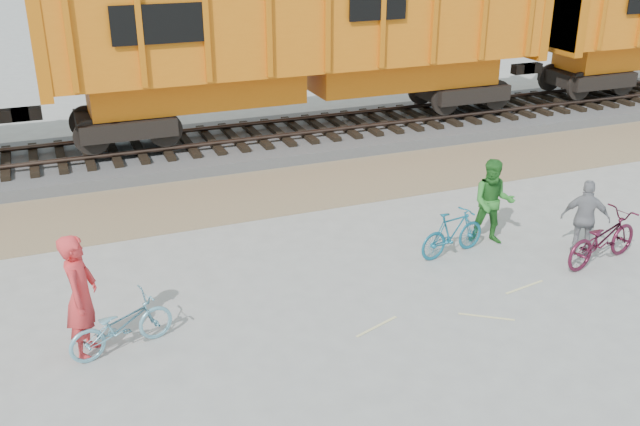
{
  "coord_description": "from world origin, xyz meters",
  "views": [
    {
      "loc": [
        -5.48,
        -9.54,
        6.11
      ],
      "look_at": [
        -1.06,
        1.5,
        1.08
      ],
      "focal_mm": 40.0,
      "sensor_mm": 36.0,
      "label": 1
    }
  ],
  "objects_px": {
    "person_man": "(493,202)",
    "hopper_car_center": "(305,36)",
    "bicycle_teal": "(453,233)",
    "person_solo": "(81,296)",
    "bicycle_maroon": "(602,239)",
    "bicycle_blue": "(121,325)",
    "person_woman": "(585,218)"
  },
  "relations": [
    {
      "from": "hopper_car_center",
      "to": "bicycle_maroon",
      "type": "height_order",
      "value": "hopper_car_center"
    },
    {
      "from": "person_man",
      "to": "bicycle_maroon",
      "type": "bearing_deg",
      "value": -17.45
    },
    {
      "from": "hopper_car_center",
      "to": "bicycle_blue",
      "type": "relative_size",
      "value": 8.64
    },
    {
      "from": "hopper_car_center",
      "to": "person_man",
      "type": "bearing_deg",
      "value": -82.86
    },
    {
      "from": "bicycle_maroon",
      "to": "person_man",
      "type": "relative_size",
      "value": 1.09
    },
    {
      "from": "hopper_car_center",
      "to": "bicycle_maroon",
      "type": "bearing_deg",
      "value": -75.59
    },
    {
      "from": "bicycle_blue",
      "to": "person_woman",
      "type": "bearing_deg",
      "value": -105.05
    },
    {
      "from": "person_man",
      "to": "hopper_car_center",
      "type": "bearing_deg",
      "value": 126.86
    },
    {
      "from": "person_solo",
      "to": "person_woman",
      "type": "xyz_separation_m",
      "value": [
        9.14,
        -0.06,
        -0.21
      ]
    },
    {
      "from": "bicycle_maroon",
      "to": "person_man",
      "type": "bearing_deg",
      "value": 30.85
    },
    {
      "from": "bicycle_teal",
      "to": "person_solo",
      "type": "relative_size",
      "value": 0.78
    },
    {
      "from": "person_woman",
      "to": "person_man",
      "type": "bearing_deg",
      "value": -2.17
    },
    {
      "from": "hopper_car_center",
      "to": "person_woman",
      "type": "xyz_separation_m",
      "value": [
        2.29,
        -8.91,
        -2.24
      ]
    },
    {
      "from": "hopper_car_center",
      "to": "person_man",
      "type": "height_order",
      "value": "hopper_car_center"
    },
    {
      "from": "bicycle_teal",
      "to": "bicycle_blue",
      "type": "bearing_deg",
      "value": 88.28
    },
    {
      "from": "bicycle_maroon",
      "to": "person_solo",
      "type": "xyz_separation_m",
      "value": [
        -9.24,
        0.46,
        0.48
      ]
    },
    {
      "from": "person_solo",
      "to": "hopper_car_center",
      "type": "bearing_deg",
      "value": -18.95
    },
    {
      "from": "bicycle_teal",
      "to": "bicycle_maroon",
      "type": "xyz_separation_m",
      "value": [
        2.42,
        -1.33,
        0.04
      ]
    },
    {
      "from": "bicycle_blue",
      "to": "bicycle_teal",
      "type": "bearing_deg",
      "value": -96.62
    },
    {
      "from": "hopper_car_center",
      "to": "bicycle_maroon",
      "type": "xyz_separation_m",
      "value": [
        2.39,
        -9.31,
        -2.51
      ]
    },
    {
      "from": "bicycle_maroon",
      "to": "person_solo",
      "type": "bearing_deg",
      "value": 75.14
    },
    {
      "from": "bicycle_teal",
      "to": "person_woman",
      "type": "height_order",
      "value": "person_woman"
    },
    {
      "from": "bicycle_blue",
      "to": "hopper_car_center",
      "type": "bearing_deg",
      "value": -50.68
    },
    {
      "from": "bicycle_maroon",
      "to": "bicycle_blue",
      "type": "bearing_deg",
      "value": 75.63
    },
    {
      "from": "bicycle_teal",
      "to": "person_solo",
      "type": "bearing_deg",
      "value": 86.83
    },
    {
      "from": "bicycle_blue",
      "to": "person_man",
      "type": "distance_m",
      "value": 7.43
    },
    {
      "from": "bicycle_blue",
      "to": "bicycle_maroon",
      "type": "height_order",
      "value": "bicycle_maroon"
    },
    {
      "from": "bicycle_blue",
      "to": "bicycle_teal",
      "type": "distance_m",
      "value": 6.4
    },
    {
      "from": "bicycle_blue",
      "to": "person_man",
      "type": "bearing_deg",
      "value": -96.26
    },
    {
      "from": "person_man",
      "to": "person_woman",
      "type": "xyz_separation_m",
      "value": [
        1.32,
        -1.13,
        -0.11
      ]
    },
    {
      "from": "hopper_car_center",
      "to": "person_woman",
      "type": "height_order",
      "value": "hopper_car_center"
    },
    {
      "from": "bicycle_maroon",
      "to": "bicycle_teal",
      "type": "bearing_deg",
      "value": 49.23
    }
  ]
}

